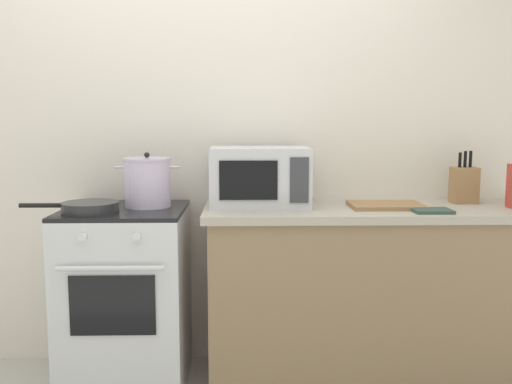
{
  "coord_description": "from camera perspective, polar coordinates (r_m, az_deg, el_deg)",
  "views": [
    {
      "loc": [
        0.24,
        -2.18,
        1.35
      ],
      "look_at": [
        0.31,
        0.6,
        1.0
      ],
      "focal_mm": 39.42,
      "sensor_mm": 36.0,
      "label": 1
    }
  ],
  "objects": [
    {
      "name": "stove",
      "position": [
        2.98,
        -13.01,
        -10.39
      ],
      "size": [
        0.6,
        0.64,
        0.92
      ],
      "color": "silver",
      "rests_on": "ground_plane"
    },
    {
      "name": "cutting_board",
      "position": [
        2.91,
        13.05,
        -1.33
      ],
      "size": [
        0.36,
        0.26,
        0.02
      ],
      "primitive_type": "cube",
      "color": "#997047",
      "rests_on": "countertop_right"
    },
    {
      "name": "frying_pan",
      "position": [
        2.78,
        -16.59,
        -1.5
      ],
      "size": [
        0.47,
        0.27,
        0.05
      ],
      "color": "#28282B",
      "rests_on": "stove"
    },
    {
      "name": "microwave",
      "position": [
        2.88,
        0.38,
        1.58
      ],
      "size": [
        0.5,
        0.37,
        0.3
      ],
      "color": "silver",
      "rests_on": "countertop_right"
    },
    {
      "name": "oven_mitt",
      "position": [
        2.81,
        17.4,
        -1.82
      ],
      "size": [
        0.18,
        0.14,
        0.02
      ],
      "primitive_type": "cube",
      "color": "#384C42",
      "rests_on": "countertop_right"
    },
    {
      "name": "knife_block",
      "position": [
        3.17,
        20.36,
        0.71
      ],
      "size": [
        0.13,
        0.1,
        0.28
      ],
      "color": "#997047",
      "rests_on": "countertop_right"
    },
    {
      "name": "countertop_right",
      "position": [
        2.91,
        11.67,
        -1.87
      ],
      "size": [
        1.7,
        0.6,
        0.04
      ],
      "primitive_type": "cube",
      "color": "#ADA393",
      "rests_on": "lower_cabinet_right"
    },
    {
      "name": "lower_cabinet_right",
      "position": [
        3.02,
        11.44,
        -10.52
      ],
      "size": [
        1.64,
        0.56,
        0.88
      ],
      "primitive_type": "cube",
      "color": "#8C7051",
      "rests_on": "ground_plane"
    },
    {
      "name": "stock_pot",
      "position": [
        2.89,
        -10.95,
        0.98
      ],
      "size": [
        0.32,
        0.24,
        0.28
      ],
      "color": "silver",
      "rests_on": "stove"
    },
    {
      "name": "back_wall",
      "position": [
        3.15,
        -0.35,
        5.36
      ],
      "size": [
        4.4,
        0.1,
        2.5
      ],
      "primitive_type": "cube",
      "color": "silver",
      "rests_on": "ground_plane"
    }
  ]
}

